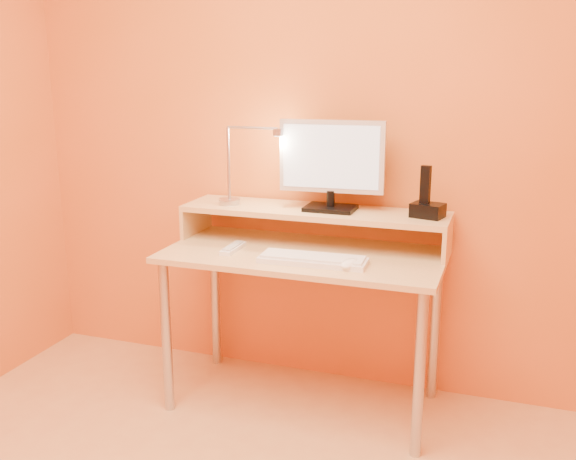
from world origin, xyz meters
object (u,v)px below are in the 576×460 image
at_px(lamp_base, 229,202).
at_px(phone_dock, 428,210).
at_px(monitor_panel, 332,156).
at_px(remote_control, 233,248).
at_px(mouse, 350,264).
at_px(keyboard, 313,260).

xyz_separation_m(lamp_base, phone_dock, (0.90, 0.03, 0.02)).
relative_size(lamp_base, phone_dock, 0.77).
relative_size(monitor_panel, remote_control, 2.51).
distance_m(lamp_base, remote_control, 0.27).
relative_size(lamp_base, remote_control, 0.54).
xyz_separation_m(mouse, remote_control, (-0.55, 0.09, -0.01)).
bearing_deg(remote_control, monitor_panel, 31.99).
bearing_deg(mouse, keyboard, -174.71).
height_order(lamp_base, remote_control, lamp_base).
distance_m(monitor_panel, keyboard, 0.49).
distance_m(keyboard, remote_control, 0.39).
bearing_deg(phone_dock, mouse, -114.99).
xyz_separation_m(monitor_panel, lamp_base, (-0.48, -0.04, -0.23)).
distance_m(lamp_base, keyboard, 0.57).
distance_m(lamp_base, mouse, 0.72).
bearing_deg(mouse, phone_dock, 63.65).
bearing_deg(mouse, monitor_panel, 130.73).
height_order(lamp_base, mouse, lamp_base).
xyz_separation_m(monitor_panel, remote_control, (-0.38, -0.24, -0.39)).
bearing_deg(remote_control, mouse, -9.20).
height_order(monitor_panel, lamp_base, monitor_panel).
xyz_separation_m(lamp_base, remote_control, (0.10, -0.20, -0.16)).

